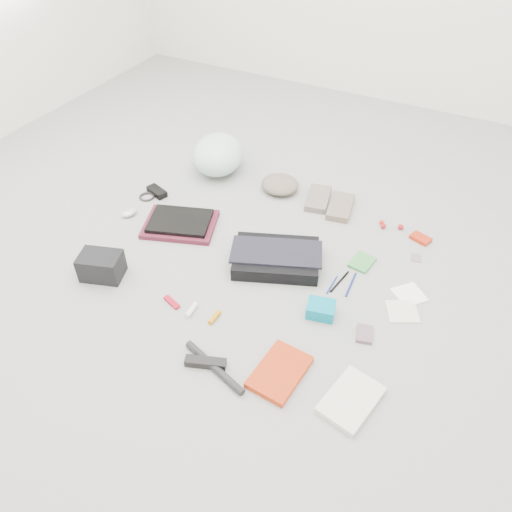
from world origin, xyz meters
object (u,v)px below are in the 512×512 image
at_px(laptop, 180,221).
at_px(accordion_wallet, 321,309).
at_px(messenger_bag, 276,258).
at_px(camera_bag, 101,266).
at_px(book_red, 280,372).
at_px(bike_helmet, 218,154).

distance_m(laptop, accordion_wallet, 0.88).
distance_m(messenger_bag, accordion_wallet, 0.36).
relative_size(camera_bag, accordion_wallet, 1.58).
xyz_separation_m(messenger_bag, camera_bag, (-0.65, -0.43, 0.03)).
bearing_deg(camera_bag, messenger_bag, 15.11).
relative_size(laptop, accordion_wallet, 2.62).
xyz_separation_m(messenger_bag, laptop, (-0.55, 0.03, 0.00)).
bearing_deg(camera_bag, laptop, 58.77).
relative_size(messenger_bag, laptop, 1.29).
bearing_deg(laptop, accordion_wallet, -33.87).
height_order(camera_bag, book_red, camera_bag).
bearing_deg(book_red, camera_bag, 178.15).
xyz_separation_m(messenger_bag, bike_helmet, (-0.64, 0.57, 0.07)).
relative_size(bike_helmet, accordion_wallet, 3.09).
relative_size(messenger_bag, accordion_wallet, 3.37).
xyz_separation_m(messenger_bag, accordion_wallet, (0.30, -0.20, -0.00)).
distance_m(messenger_bag, camera_bag, 0.78).
bearing_deg(messenger_bag, accordion_wallet, -55.06).
bearing_deg(bike_helmet, laptop, -100.69).
distance_m(bike_helmet, book_red, 1.45).
bearing_deg(accordion_wallet, messenger_bag, 133.49).
bearing_deg(accordion_wallet, laptop, 151.99).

